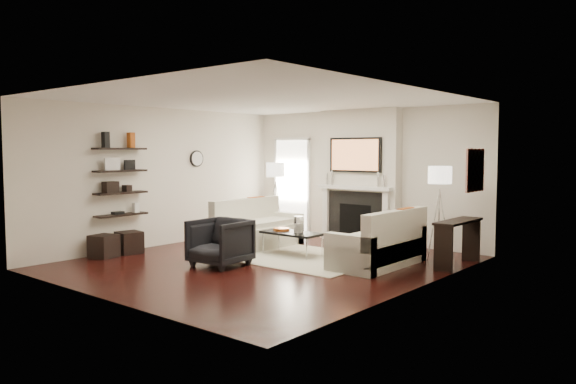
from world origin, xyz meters
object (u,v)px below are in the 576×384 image
Objects in this scene: loveseat_left_base at (258,236)px; ottoman_near at (129,242)px; coffee_table at (292,233)px; armchair at (220,240)px; lamp_left_shade at (275,170)px; loveseat_right_base at (377,253)px; lamp_right_shade at (440,175)px.

ottoman_near is (-1.33, -2.00, -0.01)m from loveseat_left_base.
coffee_table is at bearing 36.32° from ottoman_near.
armchair is 2.10× the size of lamp_left_shade.
loveseat_right_base is 3.88m from lamp_left_shade.
armchair is 2.10m from ottoman_near.
loveseat_right_base is at bearing 25.89° from ottoman_near.
coffee_table is at bearing -146.48° from lamp_right_shade.
loveseat_right_base is 4.50× the size of lamp_left_shade.
loveseat_right_base is 1.80m from lamp_right_shade.
loveseat_left_base is at bearing -61.80° from lamp_left_shade.
lamp_left_shade is (-0.71, 1.33, 1.24)m from loveseat_left_base.
armchair is 2.10× the size of lamp_right_shade.
coffee_table is 2.59m from lamp_left_shade.
loveseat_left_base and coffee_table have the same top height.
loveseat_left_base is 2.69m from loveseat_right_base.
armchair is (-0.32, -1.45, 0.02)m from coffee_table.
lamp_right_shade is 1.00× the size of ottoman_near.
ottoman_near is (-2.39, -1.76, -0.20)m from coffee_table.
lamp_right_shade is at bearing 67.80° from loveseat_right_base.
coffee_table is at bearing -173.12° from loveseat_right_base.
armchair is at bearing -139.89° from loveseat_right_base.
lamp_right_shade is at bearing -2.44° from lamp_left_shade.
armchair is at bearing -130.58° from lamp_right_shade.
coffee_table is 1.31× the size of armchair.
lamp_right_shade reaches higher than coffee_table.
loveseat_right_base is 1.64× the size of coffee_table.
loveseat_left_base is 1.96m from lamp_left_shade.
lamp_right_shade reaches higher than loveseat_left_base.
loveseat_left_base is 4.50× the size of lamp_right_shade.
coffee_table is (1.05, -0.24, 0.19)m from loveseat_left_base.
loveseat_left_base is 1.64× the size of coffee_table.
armchair is at bearing 8.42° from ottoman_near.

